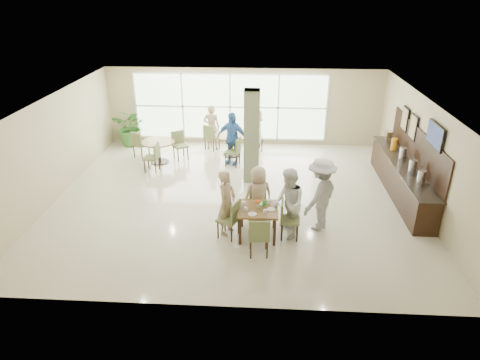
# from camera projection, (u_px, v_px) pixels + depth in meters

# --- Properties ---
(ground) EXTENTS (10.00, 10.00, 0.00)m
(ground) POSITION_uv_depth(u_px,v_px,m) (235.00, 197.00, 12.12)
(ground) COLOR beige
(ground) RESTS_ON ground
(room_shell) EXTENTS (10.00, 10.00, 10.00)m
(room_shell) POSITION_uv_depth(u_px,v_px,m) (235.00, 140.00, 11.40)
(room_shell) COLOR white
(room_shell) RESTS_ON ground
(window_bank) EXTENTS (7.00, 0.04, 7.00)m
(window_bank) POSITION_uv_depth(u_px,v_px,m) (230.00, 107.00, 15.60)
(window_bank) COLOR silver
(window_bank) RESTS_ON ground
(column) EXTENTS (0.45, 0.45, 2.80)m
(column) POSITION_uv_depth(u_px,v_px,m) (252.00, 137.00, 12.60)
(column) COLOR #62704E
(column) RESTS_ON ground
(main_table) EXTENTS (0.94, 0.94, 0.75)m
(main_table) POSITION_uv_depth(u_px,v_px,m) (258.00, 212.00, 10.02)
(main_table) COLOR brown
(main_table) RESTS_ON ground
(round_table_left) EXTENTS (1.12, 1.12, 0.75)m
(round_table_left) POSITION_uv_depth(u_px,v_px,m) (159.00, 146.00, 14.24)
(round_table_left) COLOR brown
(round_table_left) RESTS_ON ground
(round_table_right) EXTENTS (1.17, 1.17, 0.75)m
(round_table_right) POSITION_uv_depth(u_px,v_px,m) (232.00, 139.00, 14.84)
(round_table_right) COLOR brown
(round_table_right) RESTS_ON ground
(chairs_main_table) EXTENTS (1.99, 2.02, 0.95)m
(chairs_main_table) POSITION_uv_depth(u_px,v_px,m) (259.00, 219.00, 10.06)
(chairs_main_table) COLOR #5D6738
(chairs_main_table) RESTS_ON ground
(chairs_table_left) EXTENTS (2.00, 1.75, 0.95)m
(chairs_table_left) POSITION_uv_depth(u_px,v_px,m) (158.00, 149.00, 14.28)
(chairs_table_left) COLOR #5D6738
(chairs_table_left) RESTS_ON ground
(chairs_table_right) EXTENTS (2.16, 1.99, 0.95)m
(chairs_table_right) POSITION_uv_depth(u_px,v_px,m) (233.00, 142.00, 14.90)
(chairs_table_right) COLOR #5D6738
(chairs_table_right) RESTS_ON ground
(tabletop_clutter) EXTENTS (0.78, 0.73, 0.21)m
(tabletop_clutter) POSITION_uv_depth(u_px,v_px,m) (258.00, 206.00, 9.94)
(tabletop_clutter) COLOR white
(tabletop_clutter) RESTS_ON main_table
(buffet_counter) EXTENTS (0.64, 4.70, 1.95)m
(buffet_counter) POSITION_uv_depth(u_px,v_px,m) (402.00, 176.00, 12.09)
(buffet_counter) COLOR black
(buffet_counter) RESTS_ON ground
(wall_tv) EXTENTS (0.06, 1.00, 0.58)m
(wall_tv) POSITION_uv_depth(u_px,v_px,m) (435.00, 135.00, 10.41)
(wall_tv) COLOR black
(wall_tv) RESTS_ON ground
(framed_art_a) EXTENTS (0.05, 0.55, 0.70)m
(framed_art_a) POSITION_uv_depth(u_px,v_px,m) (413.00, 127.00, 11.98)
(framed_art_a) COLOR black
(framed_art_a) RESTS_ON ground
(framed_art_b) EXTENTS (0.05, 0.55, 0.70)m
(framed_art_b) POSITION_uv_depth(u_px,v_px,m) (405.00, 119.00, 12.70)
(framed_art_b) COLOR black
(framed_art_b) RESTS_ON ground
(potted_plant) EXTENTS (1.49, 1.49, 1.39)m
(potted_plant) POSITION_uv_depth(u_px,v_px,m) (131.00, 127.00, 15.72)
(potted_plant) COLOR #37702C
(potted_plant) RESTS_ON ground
(teen_left) EXTENTS (0.59, 0.69, 1.62)m
(teen_left) POSITION_uv_depth(u_px,v_px,m) (227.00, 203.00, 10.09)
(teen_left) COLOR tan
(teen_left) RESTS_ON ground
(teen_far) EXTENTS (0.83, 0.64, 1.50)m
(teen_far) POSITION_uv_depth(u_px,v_px,m) (258.00, 195.00, 10.58)
(teen_far) COLOR tan
(teen_far) RESTS_ON ground
(teen_right) EXTENTS (0.82, 0.96, 1.71)m
(teen_right) POSITION_uv_depth(u_px,v_px,m) (289.00, 204.00, 9.95)
(teen_right) COLOR white
(teen_right) RESTS_ON ground
(teen_standing) EXTENTS (1.26, 1.37, 1.85)m
(teen_standing) POSITION_uv_depth(u_px,v_px,m) (320.00, 194.00, 10.24)
(teen_standing) COLOR #A0A0A2
(teen_standing) RESTS_ON ground
(adult_a) EXTENTS (1.16, 0.87, 1.76)m
(adult_a) POSITION_uv_depth(u_px,v_px,m) (232.00, 138.00, 14.03)
(adult_a) COLOR #3A6EAF
(adult_a) RESTS_ON ground
(adult_b) EXTENTS (0.68, 1.55, 1.67)m
(adult_b) POSITION_uv_depth(u_px,v_px,m) (255.00, 133.00, 14.72)
(adult_b) COLOR white
(adult_b) RESTS_ON ground
(adult_standing) EXTENTS (0.61, 0.42, 1.65)m
(adult_standing) POSITION_uv_depth(u_px,v_px,m) (212.00, 127.00, 15.28)
(adult_standing) COLOR tan
(adult_standing) RESTS_ON ground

